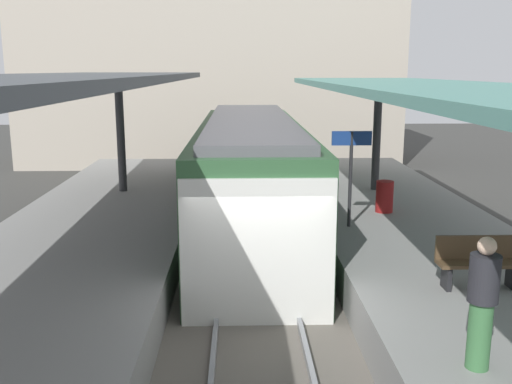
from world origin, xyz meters
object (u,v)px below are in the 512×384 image
(passenger_near_bench, at_px, (482,301))
(commuter_train, at_px, (251,176))
(platform_sign, at_px, (351,157))
(litter_bin, at_px, (385,197))
(platform_bench, at_px, (479,260))

(passenger_near_bench, bearing_deg, commuter_train, 105.90)
(platform_sign, distance_m, litter_bin, 2.16)
(platform_bench, xyz_separation_m, passenger_near_bench, (-1.08, -2.64, 0.40))
(litter_bin, bearing_deg, commuter_train, 160.33)
(platform_sign, bearing_deg, platform_bench, -69.58)
(platform_sign, xyz_separation_m, litter_bin, (1.16, 1.35, -1.22))
(commuter_train, distance_m, litter_bin, 3.61)
(litter_bin, bearing_deg, passenger_near_bench, -95.86)
(commuter_train, relative_size, litter_bin, 15.24)
(platform_bench, bearing_deg, commuter_train, 119.71)
(platform_bench, height_order, platform_sign, platform_sign)
(platform_sign, relative_size, litter_bin, 2.76)
(litter_bin, height_order, passenger_near_bench, passenger_near_bench)
(commuter_train, bearing_deg, platform_sign, -49.03)
(litter_bin, bearing_deg, platform_sign, -130.54)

